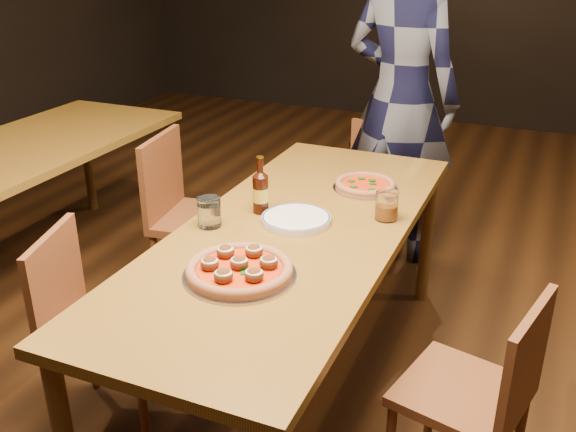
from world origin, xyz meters
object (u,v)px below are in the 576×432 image
at_px(table_main, 293,245).
at_px(water_glass, 209,212).
at_px(pizza_margherita, 365,185).
at_px(chair_end, 367,193).
at_px(plate_stack, 296,219).
at_px(diner, 401,98).
at_px(chair_main_nw, 109,329).
at_px(chair_main_e, 462,391).
at_px(chair_main_sw, 201,218).
at_px(beer_bottle, 261,193).
at_px(pizza_meatball, 239,269).
at_px(amber_glass, 387,206).
at_px(table_left, 13,163).

relative_size(table_main, water_glass, 17.82).
bearing_deg(pizza_margherita, chair_end, 104.91).
bearing_deg(plate_stack, table_main, -79.75).
distance_m(pizza_margherita, diner, 0.97).
relative_size(chair_main_nw, chair_main_e, 1.02).
bearing_deg(diner, table_main, 102.07).
distance_m(chair_main_sw, chair_end, 1.01).
distance_m(chair_end, beer_bottle, 1.28).
bearing_deg(chair_main_e, pizza_meatball, -65.27).
height_order(plate_stack, water_glass, water_glass).
height_order(table_main, amber_glass, amber_glass).
relative_size(chair_main_nw, pizza_margherita, 2.96).
xyz_separation_m(pizza_margherita, amber_glass, (0.17, -0.28, 0.04)).
bearing_deg(pizza_margherita, table_main, -104.78).
bearing_deg(table_left, beer_bottle, -7.92).
bearing_deg(chair_main_sw, pizza_meatball, -151.00).
bearing_deg(pizza_meatball, chair_main_e, 11.42).
distance_m(chair_end, plate_stack, 1.29).
distance_m(table_main, chair_main_sw, 0.91).
bearing_deg(table_left, chair_main_nw, -32.89).
xyz_separation_m(table_main, chair_main_nw, (-0.56, -0.43, -0.26)).
relative_size(chair_main_e, chair_end, 1.00).
height_order(chair_main_nw, amber_glass, amber_glass).
height_order(pizza_meatball, pizza_margherita, pizza_meatball).
xyz_separation_m(pizza_meatball, plate_stack, (0.01, 0.46, -0.01)).
height_order(table_left, plate_stack, plate_stack).
bearing_deg(plate_stack, chair_main_sw, 147.10).
xyz_separation_m(table_main, diner, (0.04, 1.45, 0.25)).
distance_m(chair_main_nw, diner, 2.05).
distance_m(beer_bottle, water_glass, 0.23).
bearing_deg(chair_main_e, amber_glass, -126.44).
distance_m(chair_main_e, beer_bottle, 1.04).
bearing_deg(table_main, table_left, 169.99).
distance_m(pizza_meatball, pizza_margherita, 0.92).
relative_size(table_left, chair_main_e, 2.45).
distance_m(chair_main_nw, chair_main_sw, 0.96).
bearing_deg(amber_glass, plate_stack, -151.47).
distance_m(pizza_margherita, beer_bottle, 0.52).
xyz_separation_m(chair_main_e, plate_stack, (-0.72, 0.31, 0.36)).
height_order(table_left, amber_glass, amber_glass).
distance_m(table_left, amber_glass, 2.01).
xyz_separation_m(table_left, plate_stack, (1.69, -0.25, 0.08)).
height_order(table_main, diner, diner).
distance_m(chair_main_nw, beer_bottle, 0.77).
bearing_deg(water_glass, chair_end, 81.03).
bearing_deg(pizza_meatball, diner, 88.29).
bearing_deg(table_left, water_glass, -16.16).
bearing_deg(chair_main_nw, chair_main_e, -98.89).
bearing_deg(chair_main_nw, water_glass, -55.30).
distance_m(table_left, beer_bottle, 1.55).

